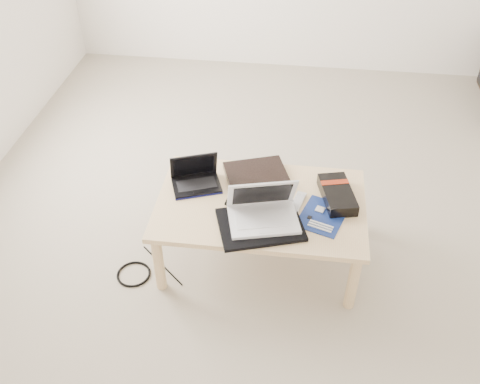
# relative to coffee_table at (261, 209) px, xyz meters

# --- Properties ---
(ground) EXTENTS (4.00, 4.00, 0.00)m
(ground) POSITION_rel_coffee_table_xyz_m (0.10, 0.41, -0.35)
(ground) COLOR #AD9D8C
(ground) RESTS_ON ground
(coffee_table) EXTENTS (1.10, 0.70, 0.40)m
(coffee_table) POSITION_rel_coffee_table_xyz_m (0.00, 0.00, 0.00)
(coffee_table) COLOR #D7B981
(coffee_table) RESTS_ON ground
(book) EXTENTS (0.41, 0.37, 0.03)m
(book) POSITION_rel_coffee_table_xyz_m (-0.04, 0.21, 0.07)
(book) COLOR black
(book) RESTS_ON coffee_table
(netbook) EXTENTS (0.31, 0.27, 0.18)m
(netbook) POSITION_rel_coffee_table_xyz_m (-0.37, 0.10, 0.09)
(netbook) COLOR black
(netbook) RESTS_ON coffee_table
(tablet) EXTENTS (0.25, 0.21, 0.01)m
(tablet) POSITION_rel_coffee_table_xyz_m (-0.06, 0.02, 0.05)
(tablet) COLOR black
(tablet) RESTS_ON coffee_table
(remote) EXTENTS (0.11, 0.23, 0.02)m
(remote) POSITION_rel_coffee_table_xyz_m (0.18, -0.02, 0.06)
(remote) COLOR #B0B0B5
(remote) RESTS_ON coffee_table
(neoprene_sleeve) EXTENTS (0.49, 0.41, 0.02)m
(neoprene_sleeve) POSITION_rel_coffee_table_xyz_m (0.02, -0.18, 0.06)
(neoprene_sleeve) COLOR black
(neoprene_sleeve) RESTS_ON coffee_table
(white_laptop) EXTENTS (0.39, 0.32, 0.23)m
(white_laptop) POSITION_rel_coffee_table_xyz_m (0.02, -0.14, 0.12)
(white_laptop) COLOR white
(white_laptop) RESTS_ON neoprene_sleeve
(motherboard) EXTENTS (0.29, 0.32, 0.01)m
(motherboard) POSITION_rel_coffee_table_xyz_m (0.33, -0.07, 0.05)
(motherboard) COLOR #0D1954
(motherboard) RESTS_ON coffee_table
(gpu_box) EXTENTS (0.22, 0.33, 0.07)m
(gpu_box) POSITION_rel_coffee_table_xyz_m (0.40, 0.08, 0.08)
(gpu_box) COLOR black
(gpu_box) RESTS_ON coffee_table
(cable_coil) EXTENTS (0.12, 0.12, 0.01)m
(cable_coil) POSITION_rel_coffee_table_xyz_m (-0.13, -0.00, 0.06)
(cable_coil) COLOR black
(cable_coil) RESTS_ON coffee_table
(floor_cable_coil) EXTENTS (0.25, 0.25, 0.01)m
(floor_cable_coil) POSITION_rel_coffee_table_xyz_m (-0.67, -0.24, -0.35)
(floor_cable_coil) COLOR black
(floor_cable_coil) RESTS_ON ground
(floor_cable_trail) EXTENTS (0.29, 0.26, 0.01)m
(floor_cable_trail) POSITION_rel_coffee_table_xyz_m (-0.53, -0.15, -0.35)
(floor_cable_trail) COLOR black
(floor_cable_trail) RESTS_ON ground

